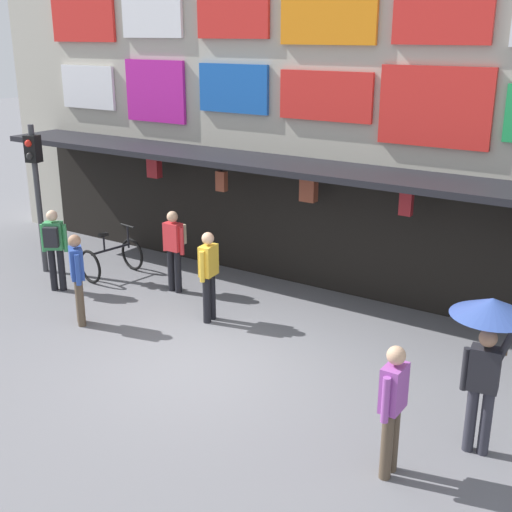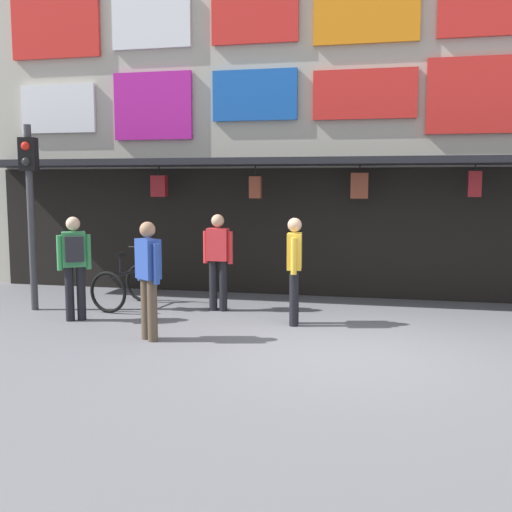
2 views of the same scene
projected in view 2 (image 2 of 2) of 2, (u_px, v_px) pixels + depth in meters
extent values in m
plane|color=slate|center=(345.00, 352.00, 8.06)|extent=(80.00, 80.00, 0.00)
cube|color=#B2AD9E|center=(366.00, 92.00, 12.05)|extent=(18.00, 1.20, 8.00)
cube|color=black|center=(361.00, 161.00, 10.95)|extent=(15.30, 1.40, 0.12)
cube|color=red|center=(55.00, 23.00, 12.61)|extent=(1.97, 0.08, 1.40)
cube|color=white|center=(151.00, 21.00, 12.16)|extent=(1.65, 0.08, 1.07)
cube|color=red|center=(255.00, 13.00, 11.70)|extent=(1.70, 0.08, 1.13)
cube|color=orange|center=(366.00, 6.00, 11.25)|extent=(1.94, 0.08, 1.34)
cube|color=white|center=(58.00, 109.00, 12.82)|extent=(1.67, 0.08, 1.00)
cube|color=#B71E93|center=(153.00, 106.00, 12.36)|extent=(1.65, 0.08, 1.34)
cube|color=blue|center=(255.00, 95.00, 11.89)|extent=(1.67, 0.08, 0.97)
cube|color=red|center=(365.00, 94.00, 11.43)|extent=(1.93, 0.08, 0.91)
cube|color=red|center=(484.00, 95.00, 10.99)|extent=(1.99, 0.08, 1.36)
cylinder|color=black|center=(159.00, 171.00, 11.98)|extent=(0.02, 0.02, 0.18)
cube|color=maroon|center=(159.00, 186.00, 12.01)|extent=(0.30, 0.18, 0.41)
cylinder|color=black|center=(255.00, 171.00, 11.35)|extent=(0.02, 0.02, 0.20)
cube|color=brown|center=(255.00, 187.00, 11.39)|extent=(0.22, 0.13, 0.41)
cylinder|color=black|center=(360.00, 169.00, 11.13)|extent=(0.02, 0.02, 0.14)
cube|color=brown|center=(360.00, 186.00, 11.17)|extent=(0.31, 0.19, 0.46)
cylinder|color=black|center=(475.00, 168.00, 10.61)|extent=(0.02, 0.02, 0.12)
cube|color=maroon|center=(475.00, 184.00, 10.64)|extent=(0.22, 0.13, 0.45)
cube|color=black|center=(362.00, 233.00, 11.77)|extent=(15.30, 0.04, 2.50)
cylinder|color=#38383D|center=(31.00, 219.00, 10.58)|extent=(0.12, 0.12, 3.20)
cube|color=black|center=(28.00, 154.00, 10.45)|extent=(0.33, 0.30, 0.56)
sphere|color=red|center=(25.00, 146.00, 10.30)|extent=(0.15, 0.15, 0.15)
sphere|color=black|center=(26.00, 162.00, 10.33)|extent=(0.15, 0.15, 0.15)
torus|color=black|center=(142.00, 283.00, 11.47)|extent=(0.72, 0.17, 0.72)
torus|color=black|center=(108.00, 292.00, 10.45)|extent=(0.72, 0.17, 0.72)
cylinder|color=black|center=(126.00, 273.00, 10.93)|extent=(0.20, 0.99, 0.05)
cylinder|color=black|center=(120.00, 265.00, 10.76)|extent=(0.04, 0.04, 0.35)
cube|color=black|center=(120.00, 254.00, 10.74)|extent=(0.13, 0.21, 0.06)
cylinder|color=black|center=(139.00, 261.00, 11.35)|extent=(0.04, 0.04, 0.50)
cylinder|color=black|center=(139.00, 247.00, 11.32)|extent=(0.44, 0.10, 0.04)
cylinder|color=brown|center=(146.00, 308.00, 8.70)|extent=(0.14, 0.14, 0.88)
cylinder|color=brown|center=(152.00, 310.00, 8.57)|extent=(0.14, 0.14, 0.88)
cube|color=#28479E|center=(148.00, 259.00, 8.55)|extent=(0.42, 0.39, 0.56)
sphere|color=#A87A5B|center=(147.00, 230.00, 8.50)|extent=(0.22, 0.22, 0.22)
cylinder|color=#28479E|center=(140.00, 261.00, 8.72)|extent=(0.09, 0.09, 0.56)
cylinder|color=#28479E|center=(156.00, 264.00, 8.39)|extent=(0.09, 0.09, 0.56)
cylinder|color=black|center=(223.00, 286.00, 10.62)|extent=(0.14, 0.14, 0.88)
cylinder|color=black|center=(213.00, 285.00, 10.66)|extent=(0.14, 0.14, 0.88)
cube|color=red|center=(218.00, 244.00, 10.56)|extent=(0.36, 0.23, 0.56)
sphere|color=tan|center=(218.00, 221.00, 10.51)|extent=(0.22, 0.22, 0.22)
cylinder|color=red|center=(230.00, 248.00, 10.51)|extent=(0.09, 0.09, 0.56)
cylinder|color=red|center=(206.00, 247.00, 10.61)|extent=(0.09, 0.09, 0.56)
cube|color=tan|center=(221.00, 242.00, 10.71)|extent=(0.28, 0.17, 0.40)
cylinder|color=black|center=(294.00, 296.00, 9.67)|extent=(0.14, 0.14, 0.88)
cylinder|color=black|center=(294.00, 298.00, 9.49)|extent=(0.14, 0.14, 0.88)
cube|color=gold|center=(294.00, 251.00, 9.49)|extent=(0.26, 0.38, 0.56)
sphere|color=tan|center=(295.00, 225.00, 9.44)|extent=(0.22, 0.22, 0.22)
cylinder|color=gold|center=(295.00, 253.00, 9.72)|extent=(0.09, 0.09, 0.56)
cylinder|color=gold|center=(294.00, 256.00, 9.28)|extent=(0.09, 0.09, 0.56)
cylinder|color=black|center=(70.00, 294.00, 9.84)|extent=(0.14, 0.14, 0.88)
cylinder|color=black|center=(81.00, 293.00, 9.90)|extent=(0.14, 0.14, 0.88)
cube|color=#388E51|center=(74.00, 249.00, 9.79)|extent=(0.42, 0.38, 0.56)
sphere|color=beige|center=(73.00, 224.00, 9.74)|extent=(0.22, 0.22, 0.22)
cylinder|color=#388E51|center=(60.00, 253.00, 9.72)|extent=(0.09, 0.09, 0.56)
cylinder|color=#388E51|center=(88.00, 252.00, 9.87)|extent=(0.09, 0.09, 0.56)
cube|color=#232328|center=(74.00, 249.00, 9.64)|extent=(0.32, 0.28, 0.40)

